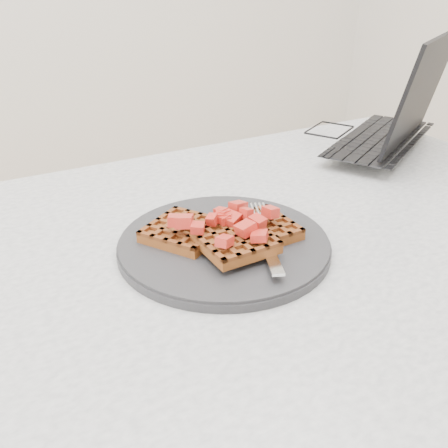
# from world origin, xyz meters

# --- Properties ---
(table) EXTENTS (1.20, 0.80, 0.75)m
(table) POSITION_xyz_m (0.00, 0.00, 0.64)
(table) COLOR silver
(table) RESTS_ON ground
(plate) EXTENTS (0.30, 0.30, 0.02)m
(plate) POSITION_xyz_m (-0.08, -0.02, 0.76)
(plate) COLOR #252528
(plate) RESTS_ON table
(waffles) EXTENTS (0.21, 0.19, 0.03)m
(waffles) POSITION_xyz_m (-0.08, -0.02, 0.78)
(waffles) COLOR brown
(waffles) RESTS_ON plate
(strawberry_pile) EXTENTS (0.15, 0.15, 0.02)m
(strawberry_pile) POSITION_xyz_m (-0.08, -0.02, 0.80)
(strawberry_pile) COLOR #9F100A
(strawberry_pile) RESTS_ON waffles
(fork) EXTENTS (0.09, 0.17, 0.02)m
(fork) POSITION_xyz_m (-0.04, -0.06, 0.77)
(fork) COLOR silver
(fork) RESTS_ON plate
(laptop) EXTENTS (0.43, 0.39, 0.24)m
(laptop) POSITION_xyz_m (0.41, 0.22, 0.79)
(laptop) COLOR black
(laptop) RESTS_ON table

